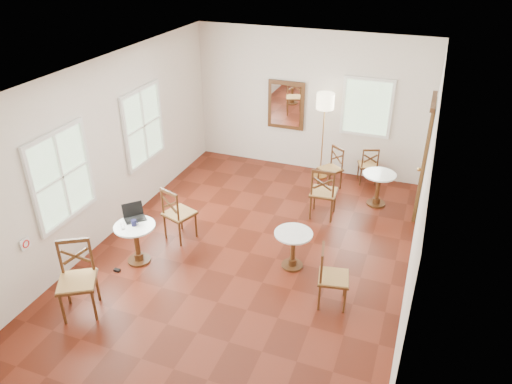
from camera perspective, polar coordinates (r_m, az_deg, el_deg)
ground at (r=8.09m, az=-0.75°, el=-7.18°), size 7.00×7.00×0.00m
room_shell at (r=7.40m, az=-0.51°, el=6.03°), size 5.02×7.02×3.01m
cafe_table_near at (r=7.90m, az=-13.91°, el=-5.42°), size 0.64×0.64×0.68m
cafe_table_mid at (r=7.60m, az=4.38°, el=-6.33°), size 0.60×0.60×0.63m
cafe_table_back at (r=9.53m, az=14.19°, el=0.73°), size 0.63×0.63×0.66m
chair_near_a at (r=8.29m, az=-9.15°, el=-2.52°), size 0.58×0.58×0.99m
chair_near_b at (r=7.11m, az=-20.32°, el=-9.65°), size 0.69×0.69×1.09m
chair_mid_a at (r=8.89m, az=7.94°, el=-0.04°), size 0.50×0.50×1.02m
chair_mid_b at (r=6.93m, az=8.91°, el=-9.85°), size 0.50×0.50×0.93m
chair_back_a at (r=10.32m, az=13.07°, el=3.13°), size 0.48×0.48×0.82m
chair_back_b at (r=9.97m, az=8.85°, el=2.75°), size 0.56×0.56×0.87m
floor_lamp at (r=9.98m, az=8.12°, el=9.88°), size 0.36×0.36×1.85m
laptop at (r=7.93m, az=-14.18°, el=-2.60°), size 0.42×0.42×0.23m
mouse at (r=7.78m, az=-14.30°, el=-3.62°), size 0.10×0.09×0.03m
navy_mug at (r=7.74m, az=-14.17°, el=-3.55°), size 0.12×0.08×0.10m
water_glass at (r=7.68m, az=-15.42°, el=-3.89°), size 0.07×0.07×0.11m
power_adapter at (r=7.99m, az=-16.05°, el=-8.84°), size 0.10×0.06×0.04m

